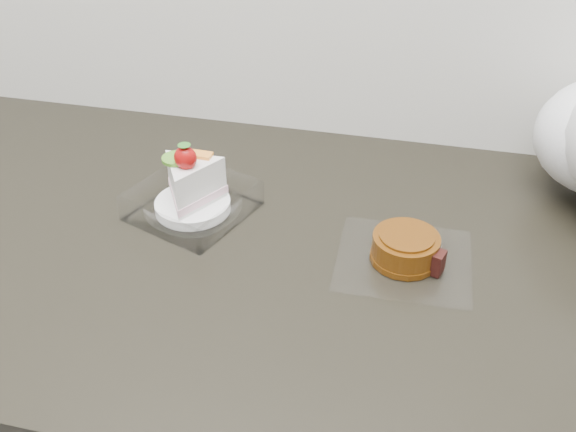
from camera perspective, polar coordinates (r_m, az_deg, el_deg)
The scene contains 2 objects.
cake_tray at distance 0.86m, azimuth -8.57°, elevation 1.96°, with size 0.18×0.18×0.11m.
mooncake_wrap at distance 0.79m, azimuth 10.46°, elevation -3.03°, with size 0.17×0.16×0.04m.
Camera 1 is at (0.21, 1.07, 1.40)m, focal length 40.00 mm.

